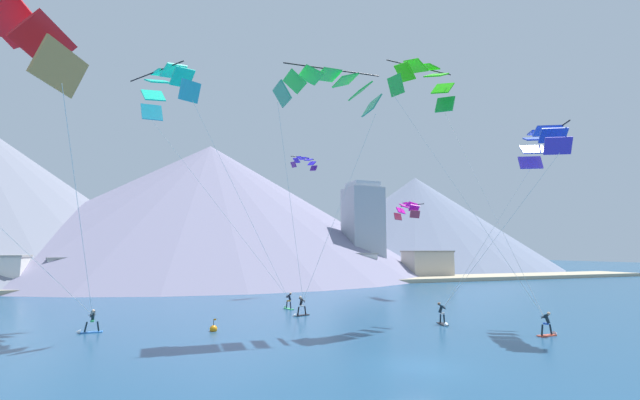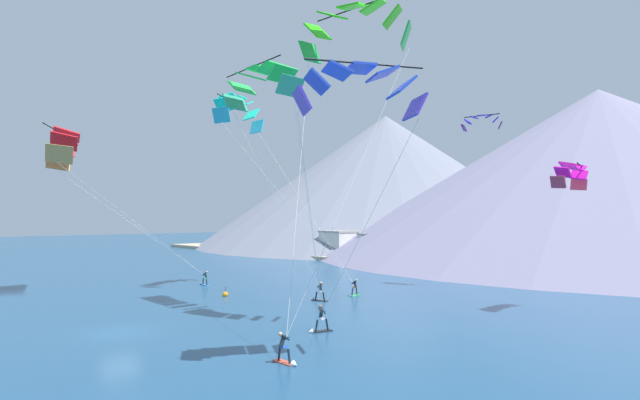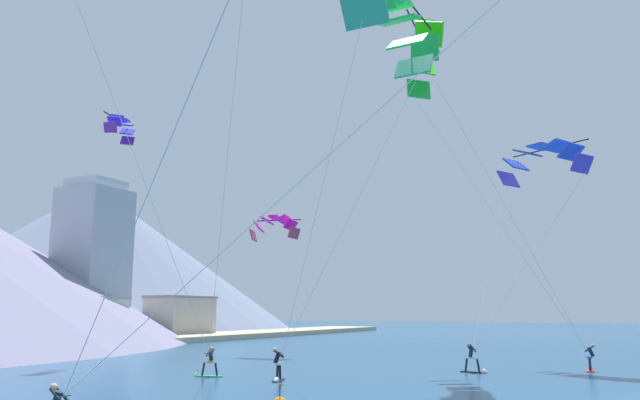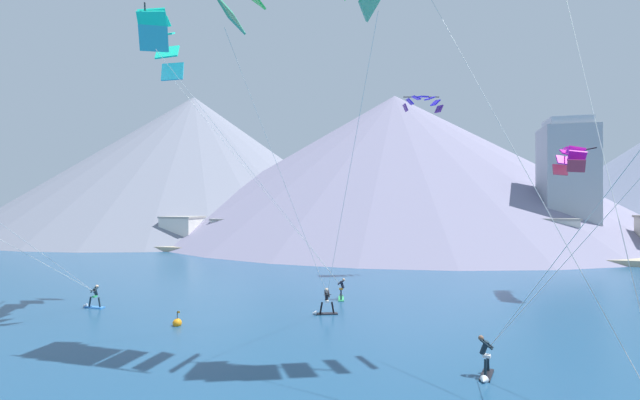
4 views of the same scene
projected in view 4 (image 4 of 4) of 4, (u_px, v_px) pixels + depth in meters
The scene contains 16 objects.
kitesurfer_near_lead at pixel (485, 364), 18.61m from camera, with size 0.83×1.78×1.81m.
kitesurfer_near_trail at pixel (92, 301), 30.86m from camera, with size 1.74×0.60×1.69m.
kitesurfer_far_left at pixel (324, 306), 29.03m from camera, with size 1.77×0.96×1.81m.
kitesurfer_far_right at pixel (341, 292), 33.61m from camera, with size 0.74×1.78×1.72m.
parafoil_kite_far_right at pixel (161, 39), 31.18m from camera, with size 15.22×9.40×19.65m.
parafoil_kite_distant_high_outer at pixel (571, 158), 35.25m from camera, with size 2.09×4.88×2.26m.
parafoil_kite_distant_low_drift at pixel (423, 102), 45.32m from camera, with size 4.27×2.63×1.77m.
race_marker_buoy at pixel (177, 323), 26.35m from camera, with size 0.56×0.56×1.02m.
shoreline_strip at pixel (383, 252), 62.05m from camera, with size 180.00×10.00×0.70m, color tan.
shore_building_harbour_front at pixel (413, 233), 62.30m from camera, with size 9.79×4.80×6.22m.
shore_building_promenade_mid at pixel (242, 233), 71.36m from camera, with size 9.14×5.87×4.82m.
shore_building_quay_east at pixel (535, 236), 60.69m from camera, with size 10.28×5.91×5.35m.
shore_building_old_town at pixel (185, 231), 72.15m from camera, with size 5.70×6.91×5.20m.
highrise_tower at pixel (567, 188), 63.31m from camera, with size 7.00×7.00×19.89m.
mountain_peak_central_summit at pixel (395, 164), 103.74m from camera, with size 113.41×113.41×33.38m.
mountain_peak_east_shoulder at pixel (194, 163), 114.81m from camera, with size 101.78×101.78×35.80m.
Camera 4 is at (6.31, -10.00, 7.66)m, focal length 24.00 mm.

